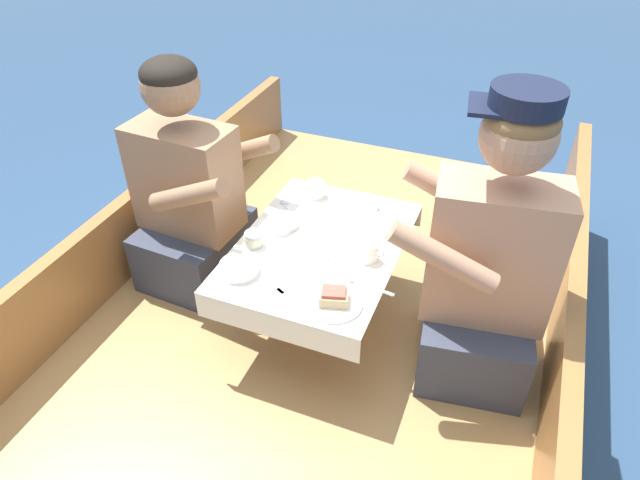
{
  "coord_description": "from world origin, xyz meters",
  "views": [
    {
      "loc": [
        0.61,
        -1.48,
        1.88
      ],
      "look_at": [
        0.0,
        0.05,
        0.64
      ],
      "focal_mm": 32.0,
      "sensor_mm": 36.0,
      "label": 1
    }
  ],
  "objects_px": {
    "tin_can": "(253,239)",
    "coffee_cup_port": "(316,189)",
    "person_starboard": "(487,268)",
    "sandwich": "(334,296)",
    "person_port": "(189,198)",
    "coffee_cup_starboard": "(368,251)"
  },
  "relations": [
    {
      "from": "coffee_cup_starboard",
      "to": "tin_can",
      "type": "bearing_deg",
      "value": -169.77
    },
    {
      "from": "sandwich",
      "to": "coffee_cup_starboard",
      "type": "xyz_separation_m",
      "value": [
        0.03,
        0.26,
        0.0
      ]
    },
    {
      "from": "person_starboard",
      "to": "coffee_cup_port",
      "type": "xyz_separation_m",
      "value": [
        -0.72,
        0.31,
        -0.04
      ]
    },
    {
      "from": "sandwich",
      "to": "coffee_cup_port",
      "type": "height_order",
      "value": "coffee_cup_port"
    },
    {
      "from": "person_starboard",
      "to": "coffee_cup_port",
      "type": "distance_m",
      "value": 0.78
    },
    {
      "from": "coffee_cup_port",
      "to": "tin_can",
      "type": "bearing_deg",
      "value": -102.52
    },
    {
      "from": "person_starboard",
      "to": "tin_can",
      "type": "height_order",
      "value": "person_starboard"
    },
    {
      "from": "coffee_cup_starboard",
      "to": "tin_can",
      "type": "xyz_separation_m",
      "value": [
        -0.41,
        -0.07,
        -0.01
      ]
    },
    {
      "from": "coffee_cup_starboard",
      "to": "tin_can",
      "type": "height_order",
      "value": "coffee_cup_starboard"
    },
    {
      "from": "tin_can",
      "to": "coffee_cup_port",
      "type": "bearing_deg",
      "value": 77.48
    },
    {
      "from": "person_port",
      "to": "person_starboard",
      "type": "relative_size",
      "value": 0.91
    },
    {
      "from": "person_port",
      "to": "person_starboard",
      "type": "distance_m",
      "value": 1.18
    },
    {
      "from": "coffee_cup_port",
      "to": "sandwich",
      "type": "bearing_deg",
      "value": -63.21
    },
    {
      "from": "person_port",
      "to": "person_starboard",
      "type": "bearing_deg",
      "value": 0.13
    },
    {
      "from": "person_starboard",
      "to": "sandwich",
      "type": "distance_m",
      "value": 0.51
    },
    {
      "from": "person_starboard",
      "to": "coffee_cup_port",
      "type": "height_order",
      "value": "person_starboard"
    },
    {
      "from": "sandwich",
      "to": "person_port",
      "type": "bearing_deg",
      "value": 155.47
    },
    {
      "from": "person_port",
      "to": "coffee_cup_port",
      "type": "xyz_separation_m",
      "value": [
        0.45,
        0.24,
        0.01
      ]
    },
    {
      "from": "person_port",
      "to": "coffee_cup_starboard",
      "type": "distance_m",
      "value": 0.78
    },
    {
      "from": "person_port",
      "to": "tin_can",
      "type": "xyz_separation_m",
      "value": [
        0.37,
        -0.16,
        0.0
      ]
    },
    {
      "from": "coffee_cup_starboard",
      "to": "sandwich",
      "type": "bearing_deg",
      "value": -96.96
    },
    {
      "from": "tin_can",
      "to": "person_port",
      "type": "bearing_deg",
      "value": 156.94
    }
  ]
}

